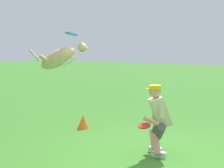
{
  "coord_description": "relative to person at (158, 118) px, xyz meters",
  "views": [
    {
      "loc": [
        -2.43,
        5.69,
        2.01
      ],
      "look_at": [
        0.7,
        0.36,
        1.32
      ],
      "focal_mm": 55.49,
      "sensor_mm": 36.0,
      "label": 1
    }
  ],
  "objects": [
    {
      "name": "frisbee_held",
      "position": [
        0.1,
        0.37,
        -0.09
      ],
      "size": [
        0.28,
        0.28,
        0.09
      ],
      "primitive_type": "cylinder",
      "rotation": [
        -0.08,
        -0.22,
        5.05
      ],
      "color": "red",
      "rests_on": "person"
    },
    {
      "name": "ground_plane",
      "position": [
        0.01,
        0.08,
        -0.7
      ],
      "size": [
        60.0,
        60.0,
        0.0
      ],
      "primitive_type": "plane",
      "color": "#3F812A"
    },
    {
      "name": "dog",
      "position": [
        1.49,
        0.93,
        1.1
      ],
      "size": [
        0.84,
        0.76,
        0.58
      ],
      "rotation": [
        0.0,
        0.0,
        3.87
      ],
      "color": "tan"
    },
    {
      "name": "frisbee_flying",
      "position": [
        1.37,
        0.76,
        1.52
      ],
      "size": [
        0.25,
        0.24,
        0.1
      ],
      "primitive_type": "cylinder",
      "rotation": [
        -0.13,
        -0.21,
        1.62
      ],
      "color": "#1E85E4"
    },
    {
      "name": "person",
      "position": [
        0.0,
        0.0,
        0.0
      ],
      "size": [
        0.56,
        0.71,
        1.29
      ],
      "rotation": [
        0.0,
        0.0,
        0.64
      ],
      "color": "silver",
      "rests_on": "ground_plane"
    },
    {
      "name": "training_cone",
      "position": [
        2.37,
        -0.98,
        -0.53
      ],
      "size": [
        0.3,
        0.3,
        0.33
      ],
      "primitive_type": "cone",
      "color": "orange",
      "rests_on": "ground_plane"
    }
  ]
}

